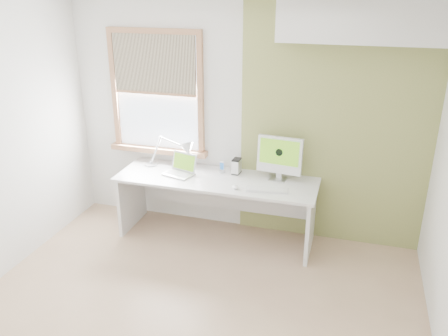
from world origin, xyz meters
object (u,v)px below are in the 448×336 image
at_px(desk, 218,192).
at_px(imac, 280,156).
at_px(laptop, 181,169).
at_px(desk_lamp, 181,151).
at_px(external_drive, 237,166).

xyz_separation_m(desk, imac, (0.66, 0.11, 0.46)).
xyz_separation_m(laptop, imac, (1.07, 0.16, 0.21)).
xyz_separation_m(desk_lamp, laptop, (0.08, -0.21, -0.13)).
relative_size(desk, external_drive, 12.95).
distance_m(desk_lamp, laptop, 0.26).
bearing_deg(imac, desk, -170.30).
bearing_deg(desk, external_drive, 39.45).
height_order(desk, desk_lamp, desk_lamp).
xyz_separation_m(desk, desk_lamp, (-0.50, 0.17, 0.38)).
height_order(laptop, external_drive, laptop).
bearing_deg(desk_lamp, desk, -18.56).
distance_m(desk_lamp, external_drive, 0.68).
height_order(external_drive, imac, imac).
height_order(desk, laptop, laptop).
relative_size(desk_lamp, external_drive, 3.81).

